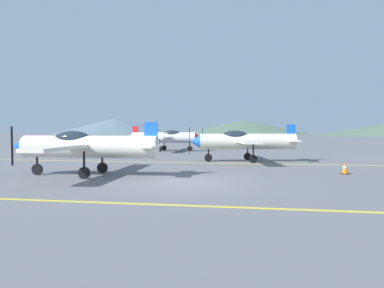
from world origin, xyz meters
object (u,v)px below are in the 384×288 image
object	(u,v)px
traffic_cone_front	(345,168)
airplane_near	(84,146)
airplane_mid	(243,141)
airplane_far	(166,137)

from	to	relation	value
traffic_cone_front	airplane_near	bearing A→B (deg)	-168.16
airplane_near	airplane_mid	world-z (taller)	same
airplane_far	traffic_cone_front	bearing A→B (deg)	-51.63
airplane_far	traffic_cone_front	xyz separation A→B (m)	(13.13, -16.58, -1.16)
airplane_mid	airplane_far	size ratio (longest dim) A/B	1.00
airplane_near	traffic_cone_front	bearing A→B (deg)	11.84
airplane_near	traffic_cone_front	size ratio (longest dim) A/B	14.54
airplane_near	airplane_far	size ratio (longest dim) A/B	1.00
airplane_mid	airplane_far	xyz separation A→B (m)	(-8.02, 10.57, 0.00)
airplane_near	airplane_far	xyz separation A→B (m)	(-0.55, 19.22, 0.00)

